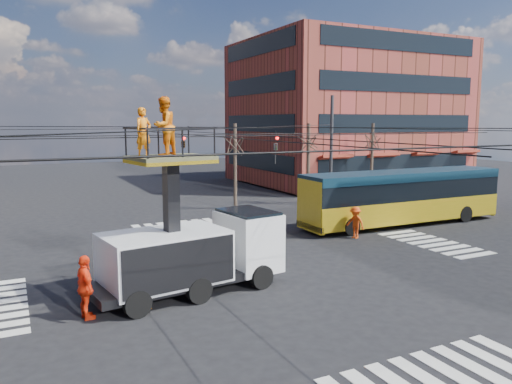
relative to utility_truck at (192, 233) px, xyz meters
The scene contains 13 objects.
ground 4.27m from the utility_truck, 24.41° to the left, with size 120.00×120.00×0.00m, color black.
sidewalk_ne 33.22m from the utility_truck, 42.77° to the left, with size 18.00×18.00×0.12m, color slate.
crosswalks 4.26m from the utility_truck, 24.41° to the left, with size 22.40×22.40×0.02m, color silver, non-canonical shape.
building_ne 36.25m from the utility_truck, 45.20° to the left, with size 20.06×16.06×14.00m.
overhead_network 4.33m from the utility_truck, 30.43° to the left, with size 24.24×24.24×8.00m.
tree_a 17.35m from the utility_truck, 60.96° to the left, with size 2.00×2.00×6.00m.
tree_b 20.90m from the utility_truck, 46.32° to the left, with size 2.00×2.00×6.00m.
tree_c 25.40m from the utility_truck, 36.44° to the left, with size 2.00×2.00×6.00m.
utility_truck is the anchor object (origin of this frame).
city_bus 16.35m from the utility_truck, 21.09° to the left, with size 13.18×2.76×3.20m.
traffic_cone 2.82m from the utility_truck, 157.23° to the right, with size 0.36×0.36×0.74m, color orange.
worker_ground 4.13m from the utility_truck, 165.89° to the right, with size 1.20×0.50×2.04m, color #FF3710.
flagger 11.32m from the utility_truck, 21.63° to the left, with size 1.09×0.63×1.69m, color #FF4A10.
Camera 1 is at (-9.02, -18.21, 6.14)m, focal length 35.00 mm.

